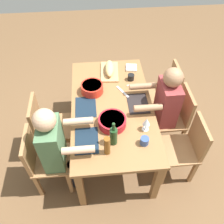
{
  "coord_description": "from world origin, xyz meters",
  "views": [
    {
      "loc": [
        -1.84,
        0.17,
        2.68
      ],
      "look_at": [
        0.0,
        0.0,
        0.63
      ],
      "focal_mm": 38.21,
      "sensor_mm": 36.0,
      "label": 1
    }
  ],
  "objects_px": {
    "chair_near_center": "(175,116)",
    "chair_near_right": "(166,90)",
    "diner_far_left": "(57,146)",
    "wine_glass": "(147,122)",
    "wine_bottle": "(114,136)",
    "cutting_board": "(109,72)",
    "bread_loaf": "(109,68)",
    "chair_near_left": "(186,147)",
    "napkin_stack": "(131,68)",
    "cup_near_right": "(131,77)",
    "diner_near_center": "(163,104)",
    "chair_far_left": "(43,158)",
    "cup_near_left": "(145,141)",
    "chair_far_center": "(47,125)",
    "serving_bowl_greens": "(92,88)",
    "serving_bowl_salad": "(112,121)",
    "beer_bottle": "(107,146)",
    "dining_table": "(112,111)"
  },
  "relations": [
    {
      "from": "chair_far_center",
      "to": "diner_near_center",
      "type": "height_order",
      "value": "diner_near_center"
    },
    {
      "from": "serving_bowl_salad",
      "to": "cup_near_right",
      "type": "bearing_deg",
      "value": -23.16
    },
    {
      "from": "diner_far_left",
      "to": "diner_near_center",
      "type": "xyz_separation_m",
      "value": [
        0.46,
        -1.19,
        0.0
      ]
    },
    {
      "from": "diner_near_center",
      "to": "cutting_board",
      "type": "bearing_deg",
      "value": 44.12
    },
    {
      "from": "chair_near_center",
      "to": "serving_bowl_greens",
      "type": "xyz_separation_m",
      "value": [
        0.25,
        0.99,
        0.32
      ]
    },
    {
      "from": "napkin_stack",
      "to": "chair_near_right",
      "type": "bearing_deg",
      "value": -111.9
    },
    {
      "from": "chair_near_right",
      "to": "diner_near_center",
      "type": "relative_size",
      "value": 0.71
    },
    {
      "from": "dining_table",
      "to": "cutting_board",
      "type": "distance_m",
      "value": 0.6
    },
    {
      "from": "cutting_board",
      "to": "wine_glass",
      "type": "height_order",
      "value": "wine_glass"
    },
    {
      "from": "napkin_stack",
      "to": "beer_bottle",
      "type": "bearing_deg",
      "value": 161.57
    },
    {
      "from": "chair_near_center",
      "to": "diner_near_center",
      "type": "relative_size",
      "value": 0.71
    },
    {
      "from": "chair_far_center",
      "to": "beer_bottle",
      "type": "distance_m",
      "value": 0.98
    },
    {
      "from": "chair_near_center",
      "to": "wine_bottle",
      "type": "bearing_deg",
      "value": 121.73
    },
    {
      "from": "chair_near_center",
      "to": "diner_near_center",
      "type": "xyz_separation_m",
      "value": [
        0.0,
        0.18,
        0.21
      ]
    },
    {
      "from": "chair_near_left",
      "to": "chair_near_center",
      "type": "relative_size",
      "value": 1.0
    },
    {
      "from": "chair_far_left",
      "to": "cup_near_left",
      "type": "bearing_deg",
      "value": -94.69
    },
    {
      "from": "diner_far_left",
      "to": "cup_near_left",
      "type": "distance_m",
      "value": 0.87
    },
    {
      "from": "diner_far_left",
      "to": "wine_glass",
      "type": "relative_size",
      "value": 7.23
    },
    {
      "from": "wine_bottle",
      "to": "cup_near_right",
      "type": "bearing_deg",
      "value": -18.45
    },
    {
      "from": "cup_near_left",
      "to": "diner_far_left",
      "type": "bearing_deg",
      "value": 84.32
    },
    {
      "from": "diner_near_center",
      "to": "diner_far_left",
      "type": "bearing_deg",
      "value": 111.07
    },
    {
      "from": "beer_bottle",
      "to": "chair_near_left",
      "type": "bearing_deg",
      "value": -80.16
    },
    {
      "from": "chair_far_left",
      "to": "wine_glass",
      "type": "xyz_separation_m",
      "value": [
        0.09,
        -1.09,
        0.37
      ]
    },
    {
      "from": "chair_near_left",
      "to": "cup_near_right",
      "type": "height_order",
      "value": "chair_near_left"
    },
    {
      "from": "wine_bottle",
      "to": "napkin_stack",
      "type": "xyz_separation_m",
      "value": [
        1.14,
        -0.35,
        -0.1
      ]
    },
    {
      "from": "serving_bowl_salad",
      "to": "chair_near_right",
      "type": "bearing_deg",
      "value": -47.5
    },
    {
      "from": "diner_far_left",
      "to": "napkin_stack",
      "type": "relative_size",
      "value": 8.57
    },
    {
      "from": "diner_far_left",
      "to": "chair_near_center",
      "type": "distance_m",
      "value": 1.46
    },
    {
      "from": "beer_bottle",
      "to": "napkin_stack",
      "type": "height_order",
      "value": "beer_bottle"
    },
    {
      "from": "cutting_board",
      "to": "bread_loaf",
      "type": "distance_m",
      "value": 0.06
    },
    {
      "from": "serving_bowl_salad",
      "to": "cutting_board",
      "type": "relative_size",
      "value": 0.72
    },
    {
      "from": "diner_near_center",
      "to": "bread_loaf",
      "type": "distance_m",
      "value": 0.83
    },
    {
      "from": "cutting_board",
      "to": "cup_near_right",
      "type": "relative_size",
      "value": 4.97
    },
    {
      "from": "cutting_board",
      "to": "napkin_stack",
      "type": "distance_m",
      "value": 0.3
    },
    {
      "from": "chair_near_center",
      "to": "chair_near_right",
      "type": "bearing_deg",
      "value": 0.0
    },
    {
      "from": "chair_far_left",
      "to": "wine_glass",
      "type": "height_order",
      "value": "wine_glass"
    },
    {
      "from": "diner_near_center",
      "to": "wine_glass",
      "type": "bearing_deg",
      "value": 142.52
    },
    {
      "from": "serving_bowl_salad",
      "to": "beer_bottle",
      "type": "bearing_deg",
      "value": 166.64
    },
    {
      "from": "chair_far_center",
      "to": "beer_bottle",
      "type": "xyz_separation_m",
      "value": [
        -0.61,
        -0.67,
        0.37
      ]
    },
    {
      "from": "chair_near_left",
      "to": "beer_bottle",
      "type": "xyz_separation_m",
      "value": [
        -0.15,
        0.88,
        0.37
      ]
    },
    {
      "from": "chair_near_right",
      "to": "cup_near_right",
      "type": "xyz_separation_m",
      "value": [
        -0.04,
        0.5,
        0.3
      ]
    },
    {
      "from": "cutting_board",
      "to": "bread_loaf",
      "type": "xyz_separation_m",
      "value": [
        0.0,
        0.0,
        0.06
      ]
    },
    {
      "from": "dining_table",
      "to": "wine_bottle",
      "type": "relative_size",
      "value": 5.73
    },
    {
      "from": "chair_near_right",
      "to": "diner_near_center",
      "type": "bearing_deg",
      "value": 158.11
    },
    {
      "from": "chair_near_left",
      "to": "napkin_stack",
      "type": "relative_size",
      "value": 6.07
    },
    {
      "from": "diner_far_left",
      "to": "diner_near_center",
      "type": "height_order",
      "value": "same"
    },
    {
      "from": "bread_loaf",
      "to": "chair_near_center",
      "type": "bearing_deg",
      "value": -127.95
    },
    {
      "from": "dining_table",
      "to": "serving_bowl_greens",
      "type": "xyz_separation_m",
      "value": [
        0.25,
        0.21,
        0.15
      ]
    },
    {
      "from": "serving_bowl_greens",
      "to": "beer_bottle",
      "type": "bearing_deg",
      "value": -172.83
    },
    {
      "from": "wine_glass",
      "to": "diner_near_center",
      "type": "bearing_deg",
      "value": -37.48
    }
  ]
}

